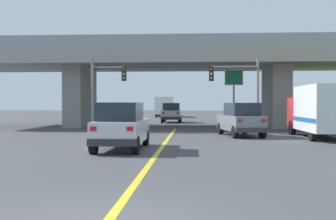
{
  "coord_description": "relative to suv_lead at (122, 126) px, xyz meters",
  "views": [
    {
      "loc": [
        1.44,
        -6.74,
        1.99
      ],
      "look_at": [
        0.02,
        16.26,
        1.62
      ],
      "focal_mm": 44.73,
      "sensor_mm": 36.0,
      "label": 1
    }
  ],
  "objects": [
    {
      "name": "ground",
      "position": [
        1.65,
        17.78,
        -1.01
      ],
      "size": [
        160.0,
        160.0,
        0.0
      ],
      "primitive_type": "plane",
      "color": "#424244"
    },
    {
      "name": "overpass_bridge",
      "position": [
        1.65,
        17.78,
        4.12
      ],
      "size": [
        35.13,
        9.18,
        7.15
      ],
      "color": "gray",
      "rests_on": "ground"
    },
    {
      "name": "lane_divider_stripe",
      "position": [
        1.65,
        1.96,
        -1.01
      ],
      "size": [
        0.2,
        25.9,
        0.01
      ],
      "primitive_type": "cube",
      "color": "yellow",
      "rests_on": "ground"
    },
    {
      "name": "suv_lead",
      "position": [
        0.0,
        0.0,
        0.0
      ],
      "size": [
        1.91,
        4.62,
        2.02
      ],
      "color": "silver",
      "rests_on": "ground"
    },
    {
      "name": "suv_crossing",
      "position": [
        5.92,
        7.74,
        -0.0
      ],
      "size": [
        2.62,
        4.71,
        2.02
      ],
      "rotation": [
        0.0,
        0.0,
        0.19
      ],
      "color": "slate",
      "rests_on": "ground"
    },
    {
      "name": "box_truck",
      "position": [
        10.32,
        6.51,
        0.56
      ],
      "size": [
        2.33,
        6.78,
        2.98
      ],
      "color": "red",
      "rests_on": "ground"
    },
    {
      "name": "sedan_oncoming",
      "position": [
        0.8,
        25.65,
        -0.0
      ],
      "size": [
        1.97,
        4.45,
        2.02
      ],
      "color": "silver",
      "rests_on": "ground"
    },
    {
      "name": "traffic_signal_nearside",
      "position": [
        6.22,
        10.87,
        2.25
      ],
      "size": [
        3.38,
        0.36,
        5.04
      ],
      "color": "slate",
      "rests_on": "ground"
    },
    {
      "name": "traffic_signal_farside",
      "position": [
        -3.29,
        11.65,
        2.27
      ],
      "size": [
        2.52,
        0.36,
        5.26
      ],
      "color": "slate",
      "rests_on": "ground"
    },
    {
      "name": "highway_sign",
      "position": [
        6.31,
        16.19,
        2.51
      ],
      "size": [
        1.47,
        0.17,
        4.82
      ],
      "color": "slate",
      "rests_on": "ground"
    },
    {
      "name": "semi_truck_distant",
      "position": [
        -1.16,
        43.17,
        0.53
      ],
      "size": [
        2.33,
        7.23,
        2.89
      ],
      "color": "navy",
      "rests_on": "ground"
    }
  ]
}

